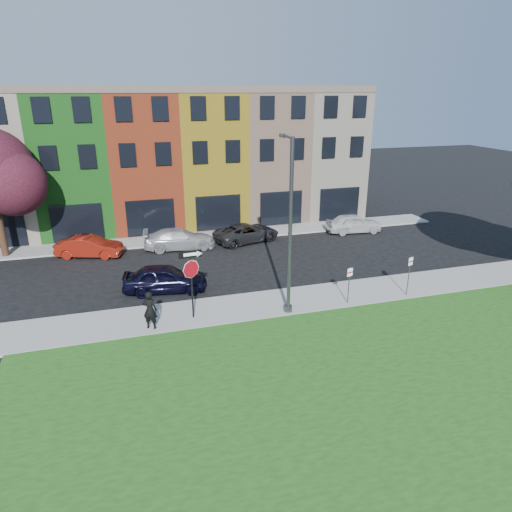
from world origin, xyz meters
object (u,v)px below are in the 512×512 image
object	(u,v)px
street_lamp	(289,228)
stop_sign	(191,271)
man	(150,310)
sedan_near	(165,278)

from	to	relation	value
street_lamp	stop_sign	bearing A→B (deg)	-177.68
man	sedan_near	size ratio (longest dim) A/B	0.39
man	sedan_near	world-z (taller)	man
street_lamp	man	bearing A→B (deg)	-171.54
sedan_near	street_lamp	xyz separation A→B (m)	(5.44, -4.08, 3.51)
sedan_near	street_lamp	size ratio (longest dim) A/B	0.56
stop_sign	street_lamp	distance (m)	4.88
man	street_lamp	world-z (taller)	street_lamp
man	sedan_near	bearing A→B (deg)	-79.91
stop_sign	street_lamp	xyz separation A→B (m)	(4.52, -0.46, 1.78)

